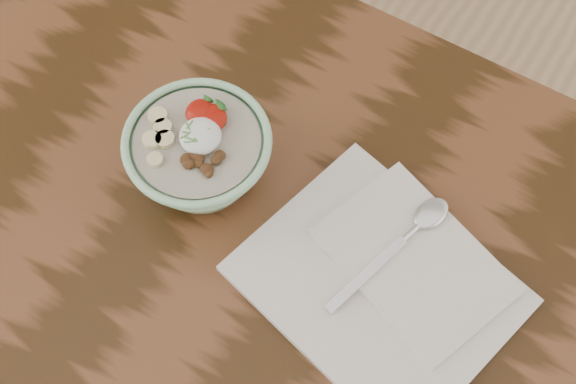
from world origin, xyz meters
The scene contains 4 objects.
table centered at (0.00, 0.00, 65.70)cm, with size 160.00×90.00×75.00cm.
breakfast_bowl centered at (-17.95, 10.80, 80.74)cm, with size 16.86×16.86×11.30cm.
napkin centered at (6.96, 10.49, 75.74)cm, with size 33.37×29.39×1.76cm.
spoon centered at (7.03, 17.19, 77.18)cm, with size 7.18×19.21×1.01cm.
Camera 1 is at (14.45, -23.15, 160.42)cm, focal length 50.00 mm.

